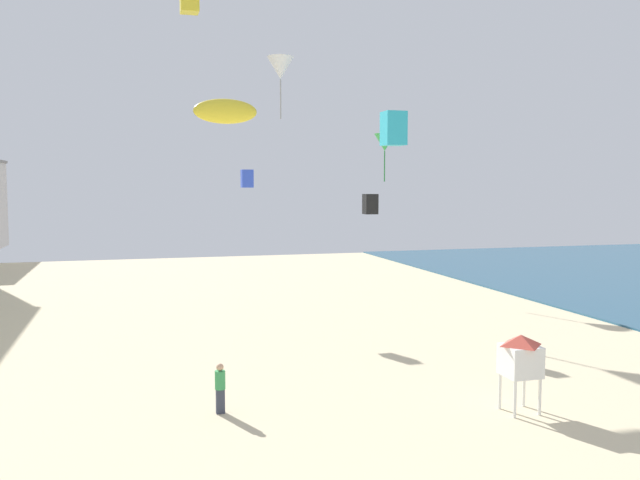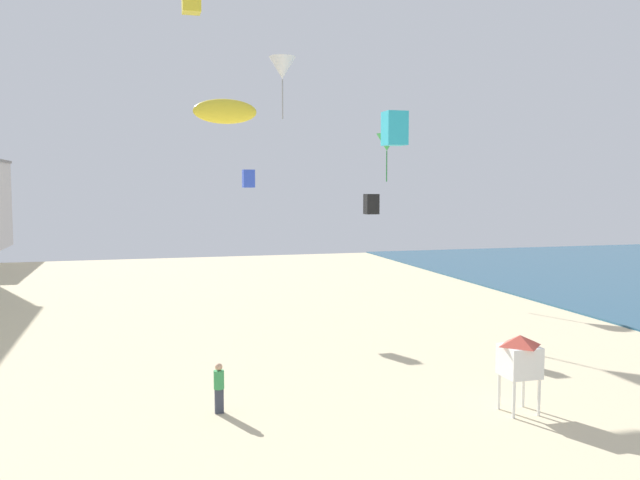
{
  "view_description": "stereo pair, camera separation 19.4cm",
  "coord_description": "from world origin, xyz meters",
  "px_view_note": "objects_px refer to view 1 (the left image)",
  "views": [
    {
      "loc": [
        -3.78,
        -9.34,
        7.33
      ],
      "look_at": [
        3.55,
        16.58,
        5.16
      ],
      "focal_mm": 37.54,
      "sensor_mm": 36.0,
      "label": 1
    },
    {
      "loc": [
        -3.59,
        -9.39,
        7.33
      ],
      "look_at": [
        3.55,
        16.58,
        5.16
      ],
      "focal_mm": 37.54,
      "sensor_mm": 36.0,
      "label": 2
    }
  ],
  "objects_px": {
    "kite_white_delta": "(280,68)",
    "kite_black_box": "(370,204)",
    "kite_green_delta": "(385,142)",
    "kite_blue_box_3": "(247,179)",
    "lifeguard_stand": "(520,356)",
    "kite_flyer": "(220,385)",
    "kite_yellow_parafoil": "(225,111)",
    "kite_cyan_box": "(394,129)"
  },
  "relations": [
    {
      "from": "kite_white_delta",
      "to": "kite_black_box",
      "type": "xyz_separation_m",
      "value": [
        2.2,
        -11.06,
        -8.55
      ]
    },
    {
      "from": "kite_green_delta",
      "to": "kite_blue_box_3",
      "type": "height_order",
      "value": "kite_green_delta"
    },
    {
      "from": "lifeguard_stand",
      "to": "kite_green_delta",
      "type": "height_order",
      "value": "kite_green_delta"
    },
    {
      "from": "kite_flyer",
      "to": "kite_yellow_parafoil",
      "type": "height_order",
      "value": "kite_yellow_parafoil"
    },
    {
      "from": "kite_flyer",
      "to": "kite_cyan_box",
      "type": "distance_m",
      "value": 17.32
    },
    {
      "from": "lifeguard_stand",
      "to": "kite_white_delta",
      "type": "height_order",
      "value": "kite_white_delta"
    },
    {
      "from": "kite_blue_box_3",
      "to": "kite_yellow_parafoil",
      "type": "bearing_deg",
      "value": -103.13
    },
    {
      "from": "lifeguard_stand",
      "to": "kite_blue_box_3",
      "type": "distance_m",
      "value": 20.38
    },
    {
      "from": "kite_flyer",
      "to": "kite_yellow_parafoil",
      "type": "distance_m",
      "value": 9.98
    },
    {
      "from": "lifeguard_stand",
      "to": "kite_white_delta",
      "type": "distance_m",
      "value": 27.89
    },
    {
      "from": "kite_cyan_box",
      "to": "kite_white_delta",
      "type": "distance_m",
      "value": 12.84
    },
    {
      "from": "lifeguard_stand",
      "to": "kite_yellow_parafoil",
      "type": "xyz_separation_m",
      "value": [
        -8.59,
        6.37,
        8.25
      ]
    },
    {
      "from": "kite_flyer",
      "to": "kite_yellow_parafoil",
      "type": "xyz_separation_m",
      "value": [
        0.79,
        3.85,
        9.17
      ]
    },
    {
      "from": "kite_blue_box_3",
      "to": "kite_white_delta",
      "type": "bearing_deg",
      "value": 61.02
    },
    {
      "from": "kite_green_delta",
      "to": "kite_black_box",
      "type": "distance_m",
      "value": 14.4
    },
    {
      "from": "kite_flyer",
      "to": "lifeguard_stand",
      "type": "xyz_separation_m",
      "value": [
        9.38,
        -2.52,
        0.92
      ]
    },
    {
      "from": "kite_white_delta",
      "to": "kite_flyer",
      "type": "bearing_deg",
      "value": -107.42
    },
    {
      "from": "kite_flyer",
      "to": "kite_blue_box_3",
      "type": "distance_m",
      "value": 17.89
    },
    {
      "from": "kite_cyan_box",
      "to": "kite_black_box",
      "type": "height_order",
      "value": "kite_cyan_box"
    },
    {
      "from": "lifeguard_stand",
      "to": "kite_green_delta",
      "type": "xyz_separation_m",
      "value": [
        5.39,
        26.04,
        8.57
      ]
    },
    {
      "from": "kite_flyer",
      "to": "kite_white_delta",
      "type": "relative_size",
      "value": 0.41
    },
    {
      "from": "kite_blue_box_3",
      "to": "kite_black_box",
      "type": "bearing_deg",
      "value": -43.84
    },
    {
      "from": "kite_green_delta",
      "to": "kite_cyan_box",
      "type": "bearing_deg",
      "value": -109.45
    },
    {
      "from": "kite_flyer",
      "to": "kite_blue_box_3",
      "type": "xyz_separation_m",
      "value": [
        3.66,
        16.12,
        6.83
      ]
    },
    {
      "from": "kite_white_delta",
      "to": "kite_yellow_parafoil",
      "type": "relative_size",
      "value": 1.69
    },
    {
      "from": "kite_blue_box_3",
      "to": "kite_cyan_box",
      "type": "bearing_deg",
      "value": -40.81
    },
    {
      "from": "kite_yellow_parafoil",
      "to": "kite_black_box",
      "type": "xyz_separation_m",
      "value": [
        8.3,
        7.05,
        -3.67
      ]
    },
    {
      "from": "lifeguard_stand",
      "to": "kite_black_box",
      "type": "distance_m",
      "value": 14.18
    },
    {
      "from": "kite_cyan_box",
      "to": "kite_white_delta",
      "type": "xyz_separation_m",
      "value": [
        -3.28,
        11.47,
        4.75
      ]
    },
    {
      "from": "lifeguard_stand",
      "to": "kite_cyan_box",
      "type": "xyz_separation_m",
      "value": [
        0.79,
        13.02,
        8.38
      ]
    },
    {
      "from": "kite_yellow_parafoil",
      "to": "kite_blue_box_3",
      "type": "height_order",
      "value": "kite_yellow_parafoil"
    },
    {
      "from": "kite_flyer",
      "to": "kite_green_delta",
      "type": "height_order",
      "value": "kite_green_delta"
    },
    {
      "from": "kite_white_delta",
      "to": "kite_black_box",
      "type": "distance_m",
      "value": 14.16
    },
    {
      "from": "lifeguard_stand",
      "to": "kite_white_delta",
      "type": "bearing_deg",
      "value": 87.75
    },
    {
      "from": "kite_cyan_box",
      "to": "kite_white_delta",
      "type": "height_order",
      "value": "kite_white_delta"
    },
    {
      "from": "lifeguard_stand",
      "to": "kite_cyan_box",
      "type": "height_order",
      "value": "kite_cyan_box"
    },
    {
      "from": "kite_yellow_parafoil",
      "to": "kite_cyan_box",
      "type": "bearing_deg",
      "value": 35.35
    },
    {
      "from": "kite_white_delta",
      "to": "kite_green_delta",
      "type": "relative_size",
      "value": 1.18
    },
    {
      "from": "kite_cyan_box",
      "to": "kite_white_delta",
      "type": "relative_size",
      "value": 0.42
    },
    {
      "from": "kite_black_box",
      "to": "kite_white_delta",
      "type": "bearing_deg",
      "value": 101.26
    },
    {
      "from": "kite_yellow_parafoil",
      "to": "lifeguard_stand",
      "type": "bearing_deg",
      "value": -36.55
    },
    {
      "from": "kite_yellow_parafoil",
      "to": "kite_flyer",
      "type": "bearing_deg",
      "value": -101.64
    }
  ]
}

